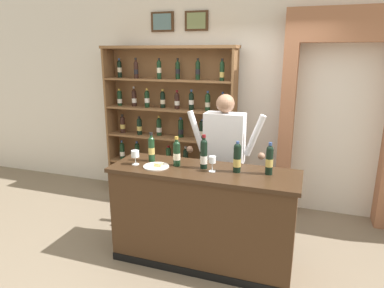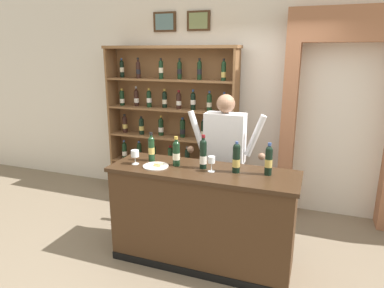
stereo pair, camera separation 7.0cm
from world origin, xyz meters
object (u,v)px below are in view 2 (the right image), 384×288
(shopkeeper, at_px, (225,150))
(wine_glass_spare, at_px, (135,154))
(wine_shelf, at_px, (172,122))
(tasting_bottle_bianco, at_px, (151,148))
(tasting_bottle_chianti, at_px, (269,160))
(tasting_bottle_rosso, at_px, (236,158))
(wine_glass_left, at_px, (212,161))
(tasting_bottle_vin_santo, at_px, (176,153))
(tasting_counter, at_px, (202,217))
(cheese_plate, at_px, (156,166))
(tasting_bottle_super_tuscan, at_px, (203,154))

(shopkeeper, relative_size, wine_glass_spare, 11.41)
(wine_shelf, height_order, shopkeeper, wine_shelf)
(tasting_bottle_bianco, relative_size, wine_glass_spare, 2.09)
(tasting_bottle_chianti, bearing_deg, shopkeeper, 135.34)
(tasting_bottle_rosso, bearing_deg, wine_glass_left, -164.38)
(tasting_bottle_vin_santo, distance_m, wine_glass_left, 0.39)
(tasting_bottle_bianco, bearing_deg, tasting_counter, -7.26)
(cheese_plate, bearing_deg, tasting_bottle_bianco, 128.80)
(wine_shelf, relative_size, tasting_bottle_bianco, 7.16)
(wine_glass_left, bearing_deg, tasting_bottle_vin_santo, 172.24)
(tasting_bottle_bianco, height_order, tasting_bottle_rosso, tasting_bottle_bianco)
(tasting_bottle_chianti, relative_size, cheese_plate, 1.21)
(shopkeeper, xyz_separation_m, tasting_bottle_super_tuscan, (-0.06, -0.60, 0.12))
(tasting_bottle_bianco, distance_m, wine_glass_spare, 0.19)
(tasting_bottle_chianti, height_order, wine_glass_left, tasting_bottle_chianti)
(tasting_bottle_vin_santo, bearing_deg, tasting_bottle_chianti, 3.02)
(tasting_bottle_bianco, relative_size, cheese_plate, 1.20)
(wine_shelf, bearing_deg, tasting_counter, -56.38)
(wine_glass_left, bearing_deg, tasting_bottle_rosso, 15.62)
(tasting_counter, distance_m, tasting_bottle_vin_santo, 0.71)
(wine_shelf, height_order, cheese_plate, wine_shelf)
(shopkeeper, xyz_separation_m, wine_glass_spare, (-0.76, -0.72, 0.07))
(tasting_counter, distance_m, tasting_bottle_rosso, 0.73)
(tasting_counter, relative_size, wine_glass_spare, 12.62)
(tasting_bottle_chianti, bearing_deg, tasting_bottle_rosso, -172.79)
(tasting_bottle_rosso, xyz_separation_m, cheese_plate, (-0.79, -0.12, -0.13))
(tasting_bottle_bianco, relative_size, tasting_bottle_super_tuscan, 0.91)
(tasting_counter, xyz_separation_m, tasting_bottle_rosso, (0.32, 0.04, 0.65))
(shopkeeper, xyz_separation_m, cheese_plate, (-0.52, -0.72, -0.03))
(shopkeeper, relative_size, tasting_bottle_super_tuscan, 4.93)
(tasting_bottle_vin_santo, height_order, tasting_bottle_super_tuscan, tasting_bottle_super_tuscan)
(cheese_plate, bearing_deg, tasting_counter, 10.17)
(tasting_bottle_rosso, distance_m, wine_glass_left, 0.24)
(tasting_counter, height_order, tasting_bottle_rosso, tasting_bottle_rosso)
(shopkeeper, bearing_deg, wine_shelf, 141.61)
(tasting_bottle_vin_santo, bearing_deg, cheese_plate, -148.53)
(tasting_bottle_vin_santo, xyz_separation_m, tasting_bottle_chianti, (0.91, 0.05, 0.01))
(tasting_bottle_vin_santo, height_order, wine_glass_left, tasting_bottle_vin_santo)
(wine_shelf, height_order, tasting_counter, wine_shelf)
(wine_shelf, relative_size, tasting_bottle_vin_santo, 7.32)
(tasting_bottle_vin_santo, bearing_deg, shopkeeper, 60.83)
(shopkeeper, bearing_deg, tasting_bottle_bianco, -139.07)
(wine_shelf, distance_m, tasting_bottle_vin_santo, 1.56)
(tasting_counter, bearing_deg, tasting_bottle_bianco, 172.74)
(tasting_counter, bearing_deg, wine_glass_spare, -173.46)
(wine_shelf, xyz_separation_m, tasting_bottle_super_tuscan, (0.94, -1.40, 0.01))
(tasting_counter, relative_size, wine_glass_left, 12.17)
(tasting_bottle_rosso, distance_m, wine_glass_spare, 1.04)
(wine_glass_left, bearing_deg, shopkeeper, 93.99)
(shopkeeper, distance_m, wine_glass_spare, 1.04)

